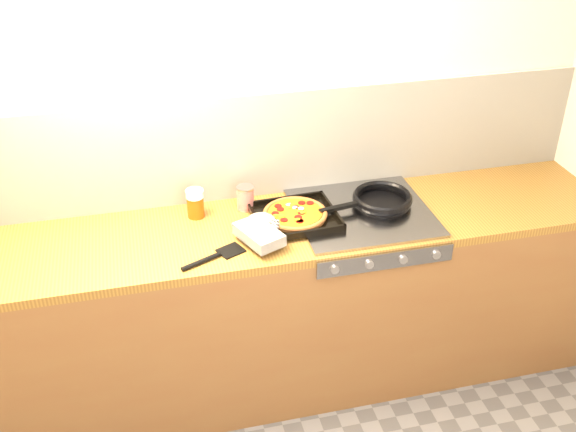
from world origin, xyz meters
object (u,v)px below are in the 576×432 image
object	(u,v)px
juice_glass	(195,203)
pizza_on_tray	(285,219)
tomato_can	(245,198)
frying_pan	(381,200)

from	to	relation	value
juice_glass	pizza_on_tray	bearing A→B (deg)	-26.83
juice_glass	tomato_can	bearing A→B (deg)	3.38
pizza_on_tray	frying_pan	world-z (taller)	pizza_on_tray
pizza_on_tray	tomato_can	xyz separation A→B (m)	(-0.14, 0.20, 0.02)
frying_pan	tomato_can	distance (m)	0.62
tomato_can	frying_pan	bearing A→B (deg)	-12.68
tomato_can	juice_glass	bearing A→B (deg)	-176.62
pizza_on_tray	tomato_can	size ratio (longest dim) A/B	4.23
frying_pan	juice_glass	xyz separation A→B (m)	(-0.83, 0.12, 0.03)
pizza_on_tray	frying_pan	bearing A→B (deg)	7.58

